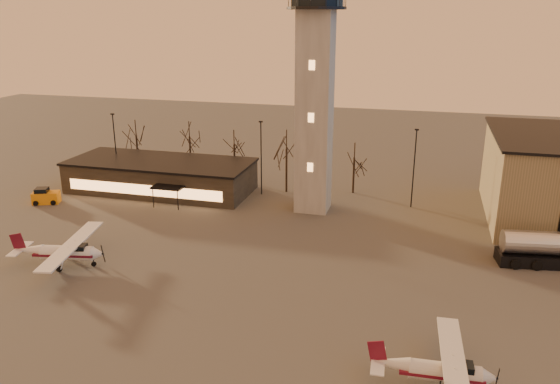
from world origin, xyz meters
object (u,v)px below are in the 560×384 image
(cessna_front, at_px, (446,375))
(cessna_rear, at_px, (69,255))
(fuel_truck, at_px, (548,252))
(control_tower, at_px, (315,78))
(service_cart, at_px, (46,197))
(terminal, at_px, (161,176))

(cessna_front, relative_size, cessna_rear, 0.91)
(cessna_front, bearing_deg, fuel_truck, 62.88)
(control_tower, relative_size, service_cart, 8.87)
(cessna_front, height_order, fuel_truck, fuel_truck)
(control_tower, bearing_deg, cessna_front, -63.94)
(cessna_front, height_order, cessna_rear, cessna_rear)
(cessna_front, relative_size, fuel_truck, 1.14)
(control_tower, bearing_deg, fuel_truck, -21.31)
(cessna_rear, height_order, service_cart, cessna_rear)
(fuel_truck, bearing_deg, terminal, 157.61)
(terminal, bearing_deg, cessna_front, -42.07)
(cessna_front, bearing_deg, terminal, 134.92)
(cessna_front, height_order, service_cart, cessna_front)
(terminal, bearing_deg, service_cart, -143.48)
(cessna_rear, distance_m, service_cart, 21.19)
(control_tower, relative_size, fuel_truck, 3.37)
(service_cart, bearing_deg, cessna_front, -47.69)
(control_tower, relative_size, cessna_front, 2.95)
(terminal, relative_size, fuel_truck, 2.63)
(terminal, distance_m, fuel_truck, 48.98)
(control_tower, height_order, cessna_rear, control_tower)
(cessna_front, distance_m, fuel_truck, 24.15)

